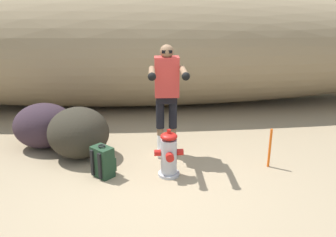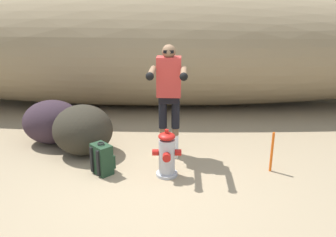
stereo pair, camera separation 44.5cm
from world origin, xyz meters
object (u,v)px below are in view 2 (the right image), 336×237
at_px(boulder_large, 83,130).
at_px(boulder_mid, 52,122).
at_px(survey_stake, 272,152).
at_px(utility_worker, 169,87).
at_px(fire_hydrant, 167,155).
at_px(spare_backpack, 102,159).

xyz_separation_m(boulder_large, boulder_mid, (-0.64, 0.45, -0.02)).
bearing_deg(boulder_large, survey_stake, -11.91).
height_order(utility_worker, survey_stake, utility_worker).
height_order(fire_hydrant, survey_stake, fire_hydrant).
height_order(boulder_large, boulder_mid, boulder_large).
relative_size(fire_hydrant, boulder_large, 0.72).
relative_size(boulder_large, survey_stake, 1.59).
xyz_separation_m(utility_worker, boulder_large, (-1.38, 0.10, -0.72)).
relative_size(fire_hydrant, spare_backpack, 1.47).
relative_size(fire_hydrant, survey_stake, 1.15).
bearing_deg(utility_worker, fire_hydrant, 0.01).
bearing_deg(boulder_large, boulder_mid, 144.88).
distance_m(utility_worker, boulder_large, 1.56).
height_order(utility_worker, boulder_large, utility_worker).
bearing_deg(fire_hydrant, boulder_large, 150.90).
bearing_deg(utility_worker, boulder_mid, -103.23).
bearing_deg(fire_hydrant, spare_backpack, 176.14).
bearing_deg(boulder_mid, survey_stake, -16.76).
distance_m(utility_worker, spare_backpack, 1.44).
relative_size(spare_backpack, boulder_large, 0.49).
height_order(boulder_mid, survey_stake, boulder_mid).
bearing_deg(spare_backpack, utility_worker, -12.20).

